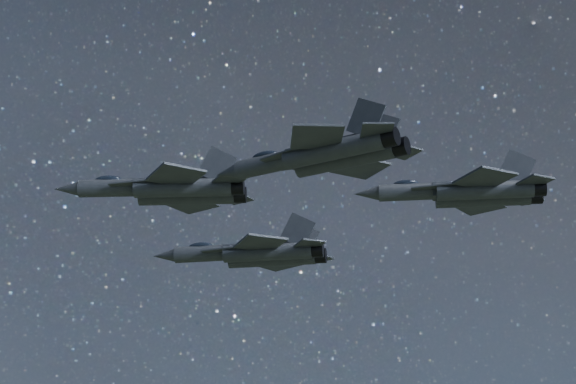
{
  "coord_description": "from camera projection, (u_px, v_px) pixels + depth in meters",
  "views": [
    {
      "loc": [
        6.58,
        -77.45,
        121.85
      ],
      "look_at": [
        0.29,
        -2.42,
        149.96
      ],
      "focal_mm": 55.0,
      "sensor_mm": 36.0,
      "label": 1
    }
  ],
  "objects": [
    {
      "name": "jet_right",
      "position": [
        324.0,
        154.0,
        70.9
      ],
      "size": [
        17.7,
        11.58,
        4.57
      ],
      "rotation": [
        0.0,
        0.0,
        -0.43
      ],
      "color": "#2E333A"
    },
    {
      "name": "jet_slot",
      "position": [
        468.0,
        192.0,
        75.06
      ],
      "size": [
        16.66,
        11.85,
        4.24
      ],
      "rotation": [
        0.0,
        0.0,
        -0.03
      ],
      "color": "#2E333A"
    },
    {
      "name": "jet_left",
      "position": [
        256.0,
        253.0,
        93.96
      ],
      "size": [
        19.81,
        13.9,
        5.0
      ],
      "rotation": [
        0.0,
        0.0,
        -0.1
      ],
      "color": "#2E333A"
    },
    {
      "name": "jet_lead",
      "position": [
        169.0,
        189.0,
        79.42
      ],
      "size": [
        18.18,
        12.92,
        4.63
      ],
      "rotation": [
        0.0,
        0.0,
        0.03
      ],
      "color": "#2E333A"
    }
  ]
}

